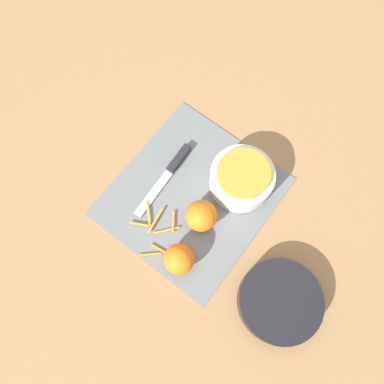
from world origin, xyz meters
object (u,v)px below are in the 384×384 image
object	(u,v)px
bowl_speckled	(242,178)
orange_right	(201,216)
bowl_dark	(280,301)
knife	(173,167)
orange_left	(179,259)

from	to	relation	value
bowl_speckled	orange_right	world-z (taller)	bowl_speckled
bowl_speckled	bowl_dark	distance (m)	0.31
bowl_dark	orange_right	bearing A→B (deg)	-100.30
knife	orange_left	size ratio (longest dim) A/B	3.14
bowl_dark	bowl_speckled	bearing A→B (deg)	-127.62
bowl_dark	knife	distance (m)	0.42
orange_left	knife	bearing A→B (deg)	-137.66
bowl_dark	orange_left	world-z (taller)	orange_left
bowl_speckled	orange_right	xyz separation A→B (m)	(0.14, -0.02, -0.00)
orange_left	orange_right	world-z (taller)	orange_right
orange_left	bowl_dark	bearing A→B (deg)	105.36
bowl_dark	orange_right	xyz separation A→B (m)	(-0.05, -0.26, 0.02)
bowl_dark	orange_right	distance (m)	0.27
bowl_dark	orange_left	bearing A→B (deg)	-74.64
bowl_speckled	orange_left	size ratio (longest dim) A/B	2.17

